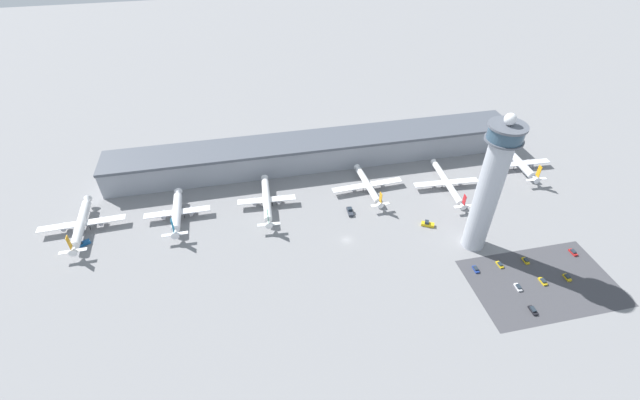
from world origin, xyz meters
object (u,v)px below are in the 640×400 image
Objects in this scene: airplane_gate_bravo at (177,212)px; airplane_gate_echo at (447,183)px; car_green_van at (518,287)px; car_grey_coupe at (476,269)px; car_white_wagon at (543,281)px; car_blue_compact at (533,310)px; service_truck_fuel at (82,244)px; car_black_suv at (567,277)px; car_red_hatchback at (526,261)px; airplane_gate_foxtrot at (520,163)px; service_truck_catering at (428,224)px; car_yellow_taxi at (573,252)px; car_maroon_suv at (500,265)px; control_tower at (490,185)px; airplane_gate_delta at (368,185)px; airplane_gate_alpha at (81,224)px; airplane_gate_charlie at (267,200)px; service_truck_baggage at (350,211)px.

airplane_gate_bravo is 147.85m from airplane_gate_echo.
car_grey_coupe is at bearing 133.87° from car_green_van.
car_blue_compact reaches higher than car_white_wagon.
service_truck_fuel is 1.84× the size of car_black_suv.
car_red_hatchback is at bearing 62.92° from car_blue_compact.
airplane_gate_foxtrot is at bearing 1.31° from airplane_gate_bravo.
airplane_gate_bravo is at bearing 155.63° from car_black_suv.
car_yellow_taxi is at bearing -28.63° from service_truck_catering.
car_blue_compact is at bearing -31.78° from airplane_gate_bravo.
car_maroon_suv is at bearing 178.67° from car_red_hatchback.
car_green_van is at bearing -90.61° from airplane_gate_echo.
service_truck_catering reaches higher than car_maroon_suv.
service_truck_catering is 1.58× the size of car_green_van.
airplane_gate_bravo is 148.95m from car_grey_coupe.
airplane_gate_echo is at bearing 80.81° from control_tower.
airplane_gate_foxtrot is (95.30, 1.72, 0.27)m from airplane_gate_delta.
airplane_gate_alpha is 9.91× the size of car_maroon_suv.
airplane_gate_charlie is (92.48, -0.01, -0.21)m from airplane_gate_alpha.
airplane_gate_alpha is at bearing 159.24° from car_white_wagon.
car_maroon_suv is 0.98× the size of car_green_van.
airplane_gate_alpha reaches higher than car_grey_coupe.
service_truck_baggage is at bearing 145.98° from control_tower.
car_black_suv is (-27.06, -82.26, -3.52)m from airplane_gate_foxtrot.
car_grey_coupe is at bearing -112.31° from control_tower.
control_tower reaches higher than service_truck_baggage.
car_black_suv is at bearing -46.50° from car_red_hatchback.
service_truck_baggage is 1.58× the size of car_yellow_taxi.
car_red_hatchback is at bearing -22.13° from airplane_gate_bravo.
airplane_gate_bravo reaches higher than car_black_suv.
car_yellow_taxi reaches higher than car_black_suv.
car_yellow_taxi is 39.91m from car_green_van.
car_white_wagon is (159.59, -77.53, -3.79)m from airplane_gate_bravo.
car_maroon_suv is at bearing -41.27° from service_truck_baggage.
airplane_gate_alpha is at bearing 164.26° from car_yellow_taxi.
airplane_gate_bravo reaches higher than car_red_hatchback.
airplane_gate_alpha is 1.08× the size of airplane_gate_foxtrot.
car_green_van is at bearing -64.27° from service_truck_catering.
airplane_gate_bravo is at bearing 165.65° from service_truck_catering.
airplane_gate_bravo reaches higher than service_truck_baggage.
airplane_gate_echo is at bearing -8.99° from airplane_gate_delta.
car_white_wagon is at bearing -115.45° from airplane_gate_foxtrot.
airplane_gate_bravo is 4.83× the size of service_truck_fuel.
airplane_gate_echo reaches higher than car_red_hatchback.
airplane_gate_bravo is 8.87× the size of car_black_suv.
control_tower is at bearing 67.69° from car_grey_coupe.
car_red_hatchback is (18.74, -15.83, -34.99)m from control_tower.
service_truck_fuel is 186.73m from car_grey_coupe.
airplane_gate_delta is (149.48, 2.37, -0.80)m from airplane_gate_alpha.
car_white_wagon is (34.95, -45.65, -0.41)m from service_truck_catering.
car_maroon_suv is 38.20m from car_yellow_taxi.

